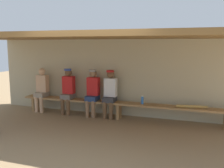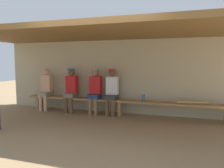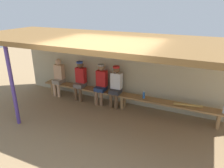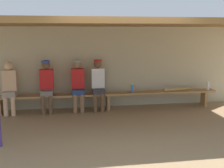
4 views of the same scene
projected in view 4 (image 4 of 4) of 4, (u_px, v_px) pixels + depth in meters
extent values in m
plane|color=#937754|center=(118.00, 129.00, 5.92)|extent=(24.00, 24.00, 0.00)
cube|color=#B7AD8C|center=(106.00, 67.00, 7.66)|extent=(8.00, 0.20, 2.20)
cube|color=brown|center=(113.00, 23.00, 6.19)|extent=(8.00, 2.80, 0.12)
cube|color=#9E7547|center=(108.00, 94.00, 7.35)|extent=(6.00, 0.36, 0.05)
cube|color=#9E7547|center=(0.00, 106.00, 6.97)|extent=(0.08, 0.29, 0.41)
cube|color=#9E7547|center=(108.00, 102.00, 7.39)|extent=(0.08, 0.29, 0.41)
cube|color=#9E7547|center=(204.00, 98.00, 7.81)|extent=(0.08, 0.29, 0.41)
cube|color=slate|center=(47.00, 92.00, 7.07)|extent=(0.32, 0.40, 0.14)
cylinder|color=brown|center=(43.00, 105.00, 6.95)|extent=(0.11, 0.11, 0.48)
cylinder|color=brown|center=(51.00, 105.00, 6.98)|extent=(0.11, 0.11, 0.48)
cube|color=red|center=(47.00, 79.00, 7.08)|extent=(0.34, 0.20, 0.52)
sphere|color=brown|center=(46.00, 65.00, 7.02)|extent=(0.21, 0.21, 0.21)
cylinder|color=#2D47A5|center=(46.00, 62.00, 6.96)|extent=(0.21, 0.21, 0.05)
cube|color=gray|center=(10.00, 94.00, 6.93)|extent=(0.32, 0.40, 0.14)
cylinder|color=#DBAD84|center=(6.00, 107.00, 6.81)|extent=(0.11, 0.11, 0.48)
cylinder|color=#DBAD84|center=(13.00, 106.00, 6.84)|extent=(0.11, 0.11, 0.48)
cube|color=#DBAD84|center=(10.00, 80.00, 6.94)|extent=(0.34, 0.20, 0.52)
sphere|color=#DBAD84|center=(9.00, 66.00, 6.88)|extent=(0.21, 0.21, 0.21)
cube|color=navy|center=(78.00, 91.00, 7.19)|extent=(0.32, 0.40, 0.14)
cylinder|color=#8C6647|center=(75.00, 104.00, 7.07)|extent=(0.11, 0.11, 0.48)
cylinder|color=#8C6647|center=(82.00, 104.00, 7.10)|extent=(0.11, 0.11, 0.48)
cube|color=red|center=(78.00, 78.00, 7.21)|extent=(0.34, 0.20, 0.52)
sphere|color=#8C6647|center=(77.00, 64.00, 7.14)|extent=(0.21, 0.21, 0.21)
cylinder|color=gray|center=(77.00, 61.00, 7.08)|extent=(0.21, 0.21, 0.05)
cube|color=#333338|center=(98.00, 91.00, 7.27)|extent=(0.32, 0.40, 0.14)
cylinder|color=brown|center=(96.00, 103.00, 7.15)|extent=(0.11, 0.11, 0.48)
cylinder|color=brown|center=(102.00, 103.00, 7.18)|extent=(0.11, 0.11, 0.48)
cube|color=white|center=(98.00, 78.00, 7.29)|extent=(0.34, 0.20, 0.52)
sphere|color=brown|center=(98.00, 64.00, 7.22)|extent=(0.21, 0.21, 0.21)
cylinder|color=red|center=(98.00, 61.00, 7.16)|extent=(0.21, 0.21, 0.05)
cylinder|color=silver|center=(208.00, 86.00, 7.73)|extent=(0.08, 0.08, 0.20)
cylinder|color=white|center=(208.00, 82.00, 7.71)|extent=(0.05, 0.05, 0.02)
cylinder|color=blue|center=(132.00, 88.00, 7.42)|extent=(0.07, 0.07, 0.20)
cylinder|color=white|center=(132.00, 84.00, 7.40)|extent=(0.05, 0.05, 0.02)
cylinder|color=tan|center=(177.00, 89.00, 7.64)|extent=(0.78, 0.18, 0.07)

